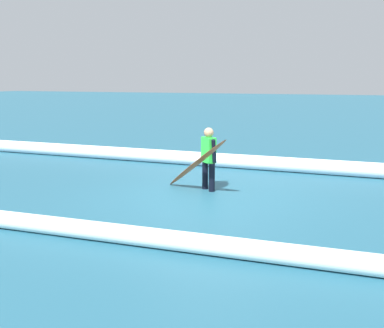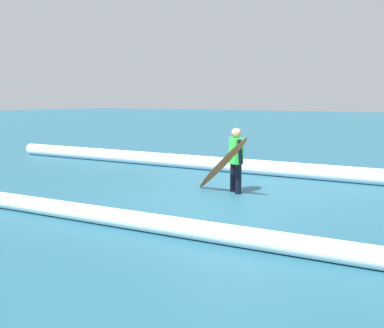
# 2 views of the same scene
# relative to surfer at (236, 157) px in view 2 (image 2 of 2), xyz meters

# --- Properties ---
(ground_plane) EXTENTS (139.03, 139.03, 0.00)m
(ground_plane) POSITION_rel_surfer_xyz_m (-0.15, 0.53, -0.80)
(ground_plane) COLOR #21556B
(surfer) EXTENTS (0.43, 0.40, 1.45)m
(surfer) POSITION_rel_surfer_xyz_m (0.00, 0.00, 0.00)
(surfer) COLOR black
(surfer) RESTS_ON ground_plane
(surfboard) EXTENTS (1.82, 1.15, 1.33)m
(surfboard) POSITION_rel_surfer_xyz_m (0.21, 0.27, -0.15)
(surfboard) COLOR #E55926
(surfboard) RESTS_ON ground_plane
(wave_crest_foreground) EXTENTS (16.32, 0.62, 0.40)m
(wave_crest_foreground) POSITION_rel_surfer_xyz_m (2.00, -2.72, -0.60)
(wave_crest_foreground) COLOR white
(wave_crest_foreground) RESTS_ON ground_plane
(wave_crest_midground) EXTENTS (22.26, 1.32, 0.30)m
(wave_crest_midground) POSITION_rel_surfer_xyz_m (0.63, 3.74, -0.65)
(wave_crest_midground) COLOR white
(wave_crest_midground) RESTS_ON ground_plane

